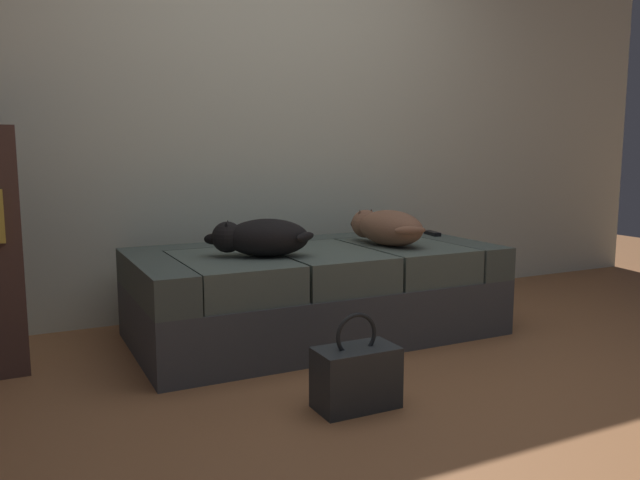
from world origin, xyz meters
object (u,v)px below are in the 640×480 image
object	(u,v)px
couch	(316,292)
handbag	(356,376)
tv_remote	(432,233)
dog_tan	(386,227)
dog_dark	(260,238)

from	to	relation	value
couch	handbag	bearing A→B (deg)	-107.13
tv_remote	handbag	size ratio (longest dim) A/B	0.40
dog_tan	handbag	bearing A→B (deg)	-127.94
dog_dark	handbag	size ratio (longest dim) A/B	1.40
couch	dog_tan	distance (m)	0.53
dog_tan	handbag	xyz separation A→B (m)	(-0.69, -0.89, -0.45)
tv_remote	dog_tan	bearing A→B (deg)	-145.60
dog_dark	tv_remote	distance (m)	1.27
tv_remote	couch	bearing A→B (deg)	-160.66
dog_tan	handbag	size ratio (longest dim) A/B	1.50
tv_remote	dog_dark	bearing A→B (deg)	-157.80
couch	dog_tan	size ratio (longest dim) A/B	3.38
dog_dark	couch	bearing A→B (deg)	19.00
dog_dark	handbag	world-z (taller)	dog_dark
couch	tv_remote	bearing A→B (deg)	9.56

